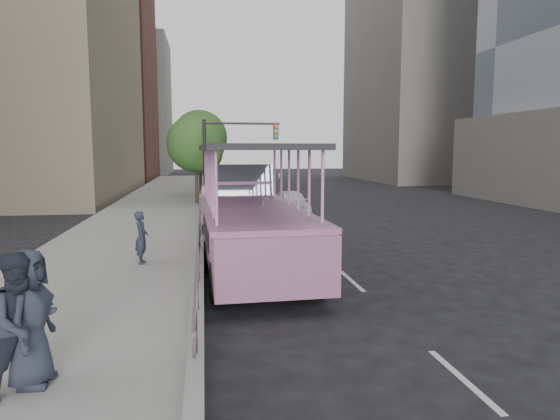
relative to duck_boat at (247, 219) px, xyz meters
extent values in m
plane|color=black|center=(1.63, -0.90, -1.38)|extent=(160.00, 160.00, 0.00)
cube|color=gray|center=(-4.12, 9.10, -1.23)|extent=(5.50, 80.00, 0.30)
cube|color=#A0A09B|center=(-1.49, 1.10, -0.90)|extent=(0.24, 30.00, 0.36)
cylinder|color=silver|center=(-1.49, -8.90, -0.37)|extent=(0.07, 0.07, 0.70)
cylinder|color=silver|center=(-1.49, -6.90, -0.37)|extent=(0.07, 0.07, 0.70)
cylinder|color=silver|center=(-1.49, -4.90, -0.37)|extent=(0.07, 0.07, 0.70)
cylinder|color=silver|center=(-1.49, -2.90, -0.37)|extent=(0.07, 0.07, 0.70)
cylinder|color=silver|center=(-1.49, -0.90, -0.37)|extent=(0.07, 0.07, 0.70)
cylinder|color=silver|center=(-1.49, 1.10, -0.37)|extent=(0.07, 0.07, 0.70)
cylinder|color=silver|center=(-1.49, 3.10, -0.37)|extent=(0.07, 0.07, 0.70)
cylinder|color=silver|center=(-1.49, 5.10, -0.37)|extent=(0.07, 0.07, 0.70)
cylinder|color=silver|center=(-1.49, 7.10, -0.37)|extent=(0.07, 0.07, 0.70)
cylinder|color=silver|center=(-1.49, 9.10, -0.37)|extent=(0.07, 0.07, 0.70)
cylinder|color=silver|center=(-1.49, 11.10, -0.37)|extent=(0.07, 0.07, 0.70)
cylinder|color=silver|center=(-1.49, 1.10, -0.37)|extent=(0.06, 22.00, 0.06)
cylinder|color=silver|center=(-1.49, 1.10, -0.04)|extent=(0.06, 22.00, 0.06)
cylinder|color=black|center=(-1.05, -4.32, -0.90)|extent=(0.41, 0.98, 0.97)
cylinder|color=black|center=(1.31, -4.25, -0.90)|extent=(0.41, 0.98, 0.97)
cylinder|color=black|center=(-1.14, -1.32, -0.90)|extent=(0.41, 0.98, 0.97)
cylinder|color=black|center=(1.22, -1.24, -0.90)|extent=(0.41, 0.98, 0.97)
cylinder|color=black|center=(-1.23, 1.69, -0.90)|extent=(0.41, 0.98, 0.97)
cylinder|color=black|center=(1.13, 1.76, -0.90)|extent=(0.41, 0.98, 0.97)
cube|color=#DB8BC2|center=(0.03, -1.06, -0.28)|extent=(2.96, 8.88, 1.34)
cube|color=#DB8BC2|center=(-0.13, 4.09, -0.01)|extent=(2.70, 2.36, 1.68)
cylinder|color=#DB8BC2|center=(-0.15, 5.00, 0.31)|extent=(2.55, 0.83, 2.52)
cube|color=#97587F|center=(0.17, -5.63, -0.28)|extent=(2.69, 0.46, 1.34)
cube|color=#97587F|center=(0.03, -1.06, 0.46)|extent=(3.09, 9.21, 0.13)
cube|color=#242427|center=(0.05, -1.49, 2.26)|extent=(3.06, 7.17, 0.15)
cube|color=gray|center=(-0.07, 2.21, 1.11)|extent=(2.48, 0.29, 1.12)
cube|color=#DB8BC2|center=(-0.08, 2.69, 0.79)|extent=(2.39, 1.15, 0.54)
imported|color=silver|center=(3.48, 11.46, -0.70)|extent=(1.77, 4.04, 1.35)
imported|color=#282C3B|center=(-3.14, -1.19, -0.32)|extent=(0.40, 0.58, 1.52)
imported|color=#282C3B|center=(-3.77, -8.90, -0.11)|extent=(1.18, 1.18, 1.93)
imported|color=#282C3B|center=(-3.75, -8.71, -0.11)|extent=(0.71, 1.00, 1.93)
cylinder|color=black|center=(-0.95, 6.94, -0.06)|extent=(0.08, 0.08, 2.64)
cube|color=navy|center=(-0.95, 6.94, 1.05)|extent=(0.17, 0.64, 0.95)
cube|color=silver|center=(-0.92, 6.94, 1.05)|extent=(0.10, 0.41, 0.58)
cylinder|color=black|center=(-1.27, 11.60, 1.22)|extent=(0.18, 0.18, 5.20)
cylinder|color=black|center=(0.73, 11.60, 3.62)|extent=(4.20, 0.12, 0.12)
cube|color=black|center=(2.63, 11.60, 3.17)|extent=(0.28, 0.22, 0.85)
sphere|color=red|center=(2.63, 11.47, 3.47)|extent=(0.16, 0.16, 0.16)
cylinder|color=#3C2A1B|center=(-1.77, 15.10, 0.16)|extent=(0.22, 0.22, 3.08)
sphere|color=#316026|center=(-1.77, 15.10, 2.58)|extent=(3.52, 3.52, 3.52)
sphere|color=#316026|center=(-1.37, 14.80, 2.03)|extent=(2.42, 2.42, 2.42)
cylinder|color=#3C2A1B|center=(-1.57, 21.10, 0.36)|extent=(0.22, 0.22, 3.47)
sphere|color=#316026|center=(-1.57, 21.10, 3.09)|extent=(3.97, 3.97, 3.97)
sphere|color=#316026|center=(-1.17, 20.80, 2.47)|extent=(2.73, 2.73, 2.73)
cube|color=brown|center=(-16.37, 47.10, 11.62)|extent=(18.00, 16.00, 26.00)
cube|color=slate|center=(27.63, 41.10, 14.62)|extent=(20.00, 20.00, 32.00)
cube|color=slate|center=(-14.37, 63.10, 8.62)|extent=(16.00, 14.00, 20.00)
camera|label=1|loc=(-1.33, -15.81, 2.19)|focal=32.00mm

